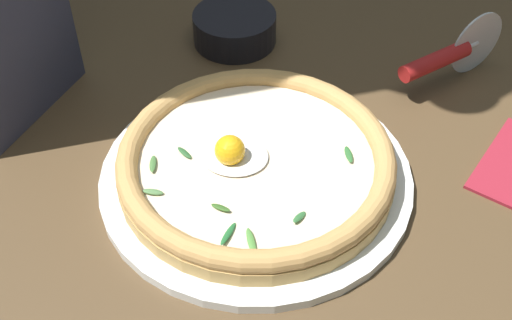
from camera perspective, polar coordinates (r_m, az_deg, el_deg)
The scene contains 6 objects.
ground_plane at distance 0.74m, azimuth 1.46°, elevation -3.56°, with size 2.40×2.40×0.03m, color brown.
pizza_plate at distance 0.73m, azimuth 0.00°, elevation -1.45°, with size 0.35×0.35×0.01m, color white.
pizza at distance 0.71m, azimuth -0.03°, elevation -0.12°, with size 0.30×0.30×0.05m.
side_bowl at distance 0.93m, azimuth -1.87°, elevation 11.41°, with size 0.12×0.12×0.04m, color black.
pizza_cutter at distance 0.88m, azimuth 16.38°, elevation 8.73°, with size 0.12×0.14×0.09m.
drinking_glass at distance 0.90m, azimuth -18.24°, elevation 10.00°, with size 0.08×0.08×0.13m.
Camera 1 is at (0.12, -0.47, 0.53)m, focal length 46.06 mm.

